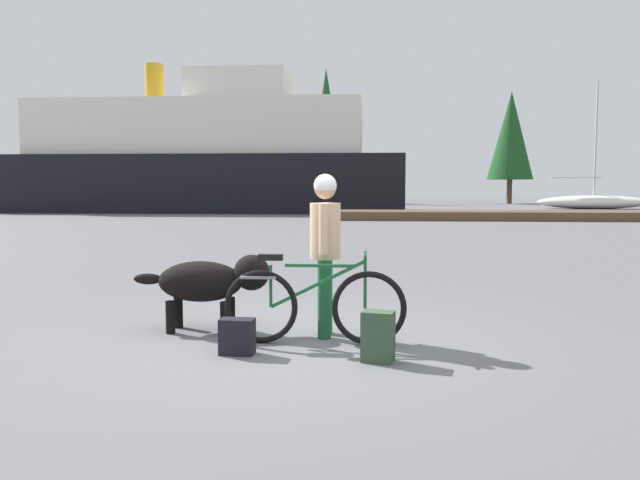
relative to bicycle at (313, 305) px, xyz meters
The scene contains 13 objects.
ground_plane 0.43m from the bicycle, 148.48° to the left, with size 160.00×160.00×0.00m, color slate.
bicycle is the anchor object (origin of this frame).
person_cyclist 0.73m from the bicycle, 75.78° to the left, with size 0.32×0.53×1.70m.
dog 1.27m from the bicycle, 157.64° to the left, with size 1.50×0.52×0.84m.
backpack 0.88m from the bicycle, 42.34° to the right, with size 0.28×0.20×0.46m, color #334C33.
handbag_pannier 0.84m from the bicycle, 147.42° to the right, with size 0.32×0.18×0.34m, color black.
dock_pier 24.42m from the bicycle, 74.77° to the left, with size 16.01×2.87×0.40m, color brown.
ferry_boat 33.75m from the bicycle, 106.54° to the left, with size 24.21×8.08×8.92m.
sailboat_moored 40.77m from the bicycle, 67.70° to the left, with size 7.43×2.08×8.42m.
pine_tree_far_left 53.04m from the bicycle, 105.56° to the left, with size 2.82×2.82×11.02m.
pine_tree_center 50.73m from the bicycle, 93.83° to the left, with size 2.81×2.81×11.73m.
pine_tree_far_right 51.52m from the bicycle, 75.92° to the left, with size 3.87×3.87×9.53m.
pine_tree_mid_back 56.81m from the bicycle, 98.11° to the left, with size 3.98×3.98×12.40m.
Camera 1 is at (0.70, -6.31, 1.58)m, focal length 35.77 mm.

